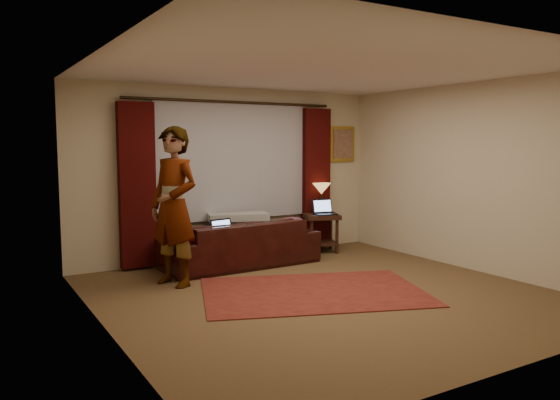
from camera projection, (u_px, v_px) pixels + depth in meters
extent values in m
cube|color=brown|center=(325.00, 295.00, 6.40)|extent=(5.00, 5.00, 0.01)
cube|color=silver|center=(327.00, 69.00, 6.13)|extent=(5.00, 5.00, 0.02)
cube|color=beige|center=(231.00, 173.00, 8.40)|extent=(5.00, 0.02, 2.60)
cube|color=beige|center=(518.00, 205.00, 4.13)|extent=(5.00, 0.02, 2.60)
cube|color=beige|center=(103.00, 194.00, 4.99)|extent=(0.02, 5.00, 2.60)
cube|color=beige|center=(473.00, 177.00, 7.54)|extent=(0.02, 5.00, 2.60)
cube|color=#9F9FA7|center=(233.00, 161.00, 8.33)|extent=(2.50, 0.05, 1.80)
cube|color=#350706|center=(137.00, 186.00, 7.56)|extent=(0.50, 0.14, 2.30)
cube|color=#350706|center=(316.00, 178.00, 9.08)|extent=(0.50, 0.14, 2.30)
cylinder|color=black|center=(234.00, 102.00, 8.19)|extent=(0.04, 0.04, 3.40)
cube|color=gold|center=(342.00, 144.00, 9.40)|extent=(0.50, 0.04, 0.60)
imported|color=black|center=(240.00, 234.00, 7.85)|extent=(2.30, 1.06, 0.91)
cube|color=#9E9C97|center=(238.00, 200.00, 8.09)|extent=(0.95, 0.58, 0.10)
ellipsoid|color=brown|center=(292.00, 224.00, 8.17)|extent=(0.55, 0.49, 0.19)
cube|color=maroon|center=(314.00, 292.00, 6.49)|extent=(3.04, 2.53, 0.01)
cube|color=black|center=(321.00, 233.00, 8.88)|extent=(0.70, 0.70, 0.62)
imported|color=#9E9C97|center=(174.00, 206.00, 6.73)|extent=(0.77, 0.77, 1.98)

